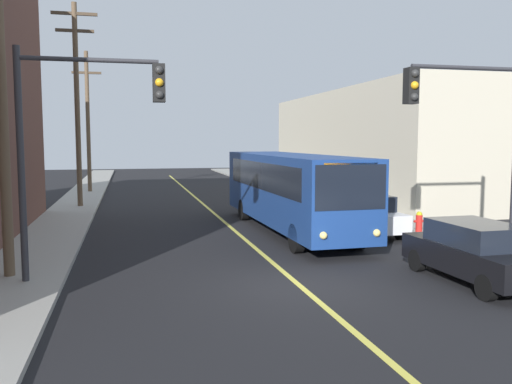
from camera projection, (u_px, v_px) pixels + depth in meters
The scene contains 14 objects.
ground_plane at pixel (299, 285), 14.07m from camera, with size 120.00×120.00×0.00m, color black.
sidewalk_left at pixel (56, 231), 22.08m from camera, with size 2.50×90.00×0.15m, color gray.
sidewalk_right at pixel (380, 219), 25.42m from camera, with size 2.50×90.00×0.15m, color gray.
lane_stripe_center at pixel (212, 211), 28.60m from camera, with size 0.16×60.00×0.01m, color #D8CC4C.
building_right_warehouse at pixel (408, 145), 36.87m from camera, with size 12.00×23.10×6.97m.
city_bus at pixel (290, 188), 22.24m from camera, with size 2.82×12.20×3.20m.
parked_car_black at pixel (475, 251), 14.25m from camera, with size 1.92×4.45×1.62m.
parked_car_white at pixel (363, 214), 21.62m from camera, with size 1.92×4.45×1.62m.
utility_pole_near at pixel (1, 80), 13.98m from camera, with size 2.40×0.28×9.43m.
utility_pole_mid at pixel (77, 96), 29.29m from camera, with size 2.40×0.28×11.03m.
utility_pole_far at pixel (88, 115), 37.92m from camera, with size 2.40×0.28×9.86m.
traffic_signal_left_corner at pixel (83, 120), 13.89m from camera, with size 3.75×0.48×6.00m.
traffic_signal_right_corner at pixel (472, 122), 15.51m from camera, with size 3.75×0.48×6.00m.
fire_hydrant at pixel (419, 222), 21.19m from camera, with size 0.44×0.26×0.84m.
Camera 1 is at (-4.29, -13.14, 3.79)m, focal length 37.66 mm.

